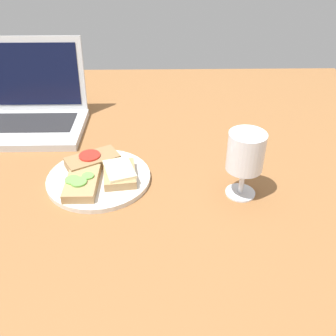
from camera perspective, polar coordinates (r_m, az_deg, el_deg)
wooden_table at (r=87.89cm, az=-2.39°, el=-1.54°), size 140.00×140.00×3.00cm
plate at (r=85.63cm, az=-10.47°, el=-1.56°), size 23.14×23.14×1.13cm
sandwich_with_cheese at (r=83.44cm, az=-7.38°, el=-0.78°), size 8.18×10.60×2.61cm
sandwich_with_tomato at (r=88.60cm, az=-11.43°, el=1.09°), size 13.31×11.13×2.77cm
sandwich_with_cucumber at (r=82.13cm, az=-12.99°, el=-2.23°), size 6.78×11.75×2.45cm
wine_glass at (r=76.69cm, az=11.71°, el=1.94°), size 7.57×7.57×14.67cm
laptop at (r=111.87cm, az=-20.51°, el=8.06°), size 30.74×24.44×22.46cm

